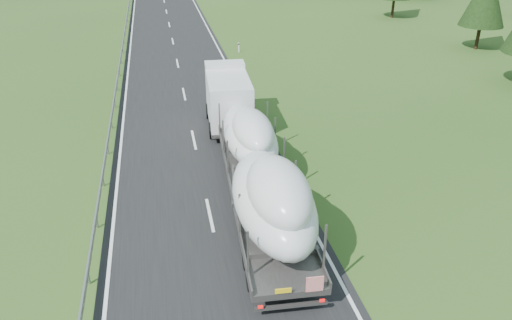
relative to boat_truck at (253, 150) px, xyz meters
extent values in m
plane|color=#2A4918|center=(-2.55, -1.92, -2.39)|extent=(400.00, 400.00, 0.00)
cylinder|color=slate|center=(-7.85, -1.92, -2.09)|extent=(0.10, 0.10, 0.60)
cube|color=silver|center=(3.95, 28.08, -1.89)|extent=(0.12, 0.07, 1.00)
cube|color=black|center=(3.95, 28.08, -1.57)|extent=(0.13, 0.08, 0.12)
cylinder|color=black|center=(28.78, 24.35, -0.94)|extent=(0.36, 0.36, 2.89)
cylinder|color=black|center=(27.38, 41.76, -0.88)|extent=(0.36, 0.36, 3.01)
cube|color=silver|center=(0.00, 8.59, -0.33)|extent=(2.99, 5.55, 3.03)
cube|color=black|center=(0.00, 11.35, 0.21)|extent=(2.49, 0.22, 1.52)
cube|color=silver|center=(0.00, 10.97, 1.35)|extent=(2.77, 1.44, 0.32)
cube|color=#5A5754|center=(0.00, 7.51, -1.79)|extent=(2.88, 3.39, 0.27)
cylinder|color=black|center=(-1.25, 10.54, -1.84)|extent=(0.44, 1.10, 1.08)
cylinder|color=black|center=(1.25, 10.54, -1.84)|extent=(0.44, 1.10, 1.08)
cylinder|color=black|center=(-1.25, 7.07, -1.84)|extent=(0.44, 1.10, 1.08)
cylinder|color=black|center=(1.25, 7.07, -1.84)|extent=(0.44, 1.10, 1.08)
cube|color=#5A5754|center=(0.00, -1.70, -1.39)|extent=(3.73, 15.30, 0.28)
cube|color=#5A5754|center=(-1.44, -1.70, -1.12)|extent=(0.87, 15.14, 0.26)
cube|color=#5A5754|center=(1.44, -1.70, -1.12)|extent=(0.87, 15.14, 0.26)
cube|color=#5A5754|center=(-1.44, -8.20, -0.22)|extent=(0.08, 0.08, 2.06)
cube|color=#5A5754|center=(1.44, -8.20, -0.22)|extent=(0.08, 0.08, 2.06)
cube|color=#5A5754|center=(-1.44, -5.60, -0.22)|extent=(0.08, 0.08, 2.06)
cube|color=#5A5754|center=(1.44, -5.60, -0.22)|extent=(0.08, 0.08, 2.06)
cube|color=#5A5754|center=(-1.44, -3.00, -0.22)|extent=(0.08, 0.08, 2.06)
cube|color=#5A5754|center=(1.44, -3.00, -0.22)|extent=(0.08, 0.08, 2.06)
cube|color=#5A5754|center=(-1.44, -0.40, -0.22)|extent=(0.08, 0.08, 2.06)
cube|color=#5A5754|center=(1.44, -0.40, -0.22)|extent=(0.08, 0.08, 2.06)
cube|color=#5A5754|center=(-1.44, 2.20, -0.22)|extent=(0.08, 0.08, 2.06)
cube|color=#5A5754|center=(1.44, 2.20, -0.22)|extent=(0.08, 0.08, 2.06)
cube|color=#5A5754|center=(-1.44, 4.80, -0.22)|extent=(0.08, 0.08, 2.06)
cube|color=#5A5754|center=(1.44, 4.80, -0.22)|extent=(0.08, 0.08, 2.06)
cylinder|color=black|center=(-1.19, -7.55, -1.84)|extent=(0.49, 1.10, 1.08)
cylinder|color=black|center=(1.19, -7.55, -1.84)|extent=(0.49, 1.10, 1.08)
cylinder|color=black|center=(-1.19, -6.25, -1.84)|extent=(0.49, 1.10, 1.08)
cylinder|color=black|center=(1.19, -6.25, -1.84)|extent=(0.49, 1.10, 1.08)
cube|color=#5A5754|center=(0.00, -9.23, -1.90)|extent=(2.71, 0.27, 0.13)
cube|color=red|center=(0.81, -9.30, -0.92)|extent=(0.65, 0.08, 0.65)
cube|color=yellow|center=(-0.32, -9.30, -1.09)|extent=(0.60, 0.08, 0.19)
cube|color=red|center=(-1.14, -9.30, -1.74)|extent=(0.20, 0.08, 0.11)
cube|color=red|center=(1.14, -9.30, -1.74)|extent=(0.20, 0.08, 0.11)
ellipsoid|color=white|center=(0.00, -5.16, 0.14)|extent=(3.62, 7.84, 2.78)
ellipsoid|color=white|center=(0.00, -6.12, 1.12)|extent=(2.70, 4.99, 2.23)
ellipsoid|color=white|center=(0.00, 2.20, -0.17)|extent=(3.15, 7.86, 2.17)
ellipsoid|color=white|center=(0.00, 1.24, 0.59)|extent=(2.35, 4.99, 1.73)
camera|label=1|loc=(-4.37, -22.48, 11.09)|focal=35.00mm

